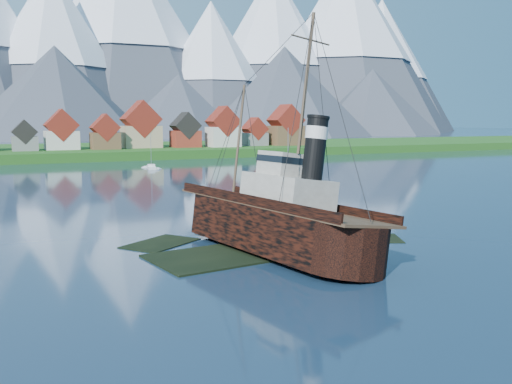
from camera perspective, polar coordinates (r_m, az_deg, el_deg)
name	(u,v)px	position (r m, az deg, el deg)	size (l,w,h in m)	color
ground	(260,247)	(60.11, 0.38, -5.51)	(1400.00, 1400.00, 0.00)	#172B40
shoal	(266,245)	(62.84, 1.00, -5.28)	(31.71, 21.24, 1.14)	black
shore_bank	(63,155)	(224.69, -18.75, 3.48)	(600.00, 80.00, 3.20)	#1D4714
seawall	(78,162)	(187.06, -17.41, 2.85)	(600.00, 2.50, 2.00)	#3F3D38
mountains	(12,29)	(540.07, -23.18, 14.78)	(965.00, 340.00, 205.00)	#2D333D
tugboat_wreck	(265,218)	(59.02, 0.89, -2.65)	(7.31, 31.50, 24.96)	black
sailboat_d	(288,175)	(134.15, 3.20, 1.68)	(4.86, 8.97, 11.91)	silver
sailboat_e	(151,168)	(158.23, -10.42, 2.40)	(3.68, 8.84, 9.96)	silver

